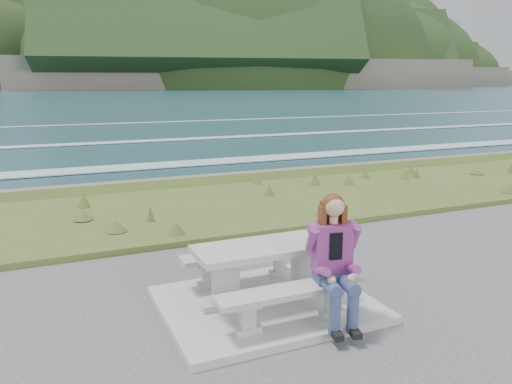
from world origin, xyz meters
TOP-DOWN VIEW (x-y plane):
  - concrete_slab at (0.00, 0.00)m, footprint 2.60×2.10m
  - picnic_table at (0.00, 0.00)m, footprint 1.80×0.75m
  - bench_landward at (0.00, -0.70)m, footprint 1.80×0.35m
  - bench_seaward at (0.00, 0.70)m, footprint 1.80×0.35m
  - grass_verge at (0.00, 5.00)m, footprint 160.00×4.50m
  - shore_drop at (0.00, 7.90)m, footprint 160.00×0.80m
  - ocean at (0.00, 25.09)m, footprint 1600.00×1600.00m
  - headland_range at (190.42, 398.41)m, footprint 729.83×363.95m
  - seated_woman at (0.49, -0.84)m, footprint 0.57×0.82m

SIDE VIEW (x-z plane):
  - ocean at x=0.00m, z-range -1.79..-1.70m
  - grass_verge at x=0.00m, z-range -0.11..0.11m
  - shore_drop at x=0.00m, z-range -1.10..1.10m
  - concrete_slab at x=0.00m, z-range 0.00..0.10m
  - bench_landward at x=0.00m, z-range 0.22..0.67m
  - bench_seaward at x=0.00m, z-range 0.22..0.67m
  - seated_woman at x=0.49m, z-range -0.10..1.39m
  - picnic_table at x=0.00m, z-range 0.31..1.06m
  - headland_range at x=190.42m, z-range -82.82..102.64m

